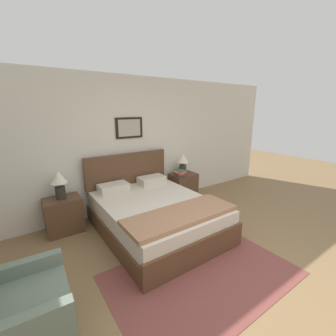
{
  "coord_description": "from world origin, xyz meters",
  "views": [
    {
      "loc": [
        -1.91,
        -1.25,
        1.99
      ],
      "look_at": [
        0.01,
        1.53,
        1.1
      ],
      "focal_mm": 24.0,
      "sensor_mm": 36.0,
      "label": 1
    }
  ],
  "objects": [
    {
      "name": "table_lamp_by_door",
      "position": [
        1.1,
        2.52,
        0.87
      ],
      "size": [
        0.26,
        0.26,
        0.46
      ],
      "color": "#2D2823",
      "rests_on": "nightstand_by_door"
    },
    {
      "name": "table_lamp_near_window",
      "position": [
        -1.4,
        2.52,
        0.87
      ],
      "size": [
        0.26,
        0.26,
        0.46
      ],
      "color": "#2D2823",
      "rests_on": "nightstand_near_window"
    },
    {
      "name": "bed",
      "position": [
        -0.14,
        1.67,
        0.3
      ],
      "size": [
        1.67,
        2.14,
        1.16
      ],
      "color": "brown",
      "rests_on": "ground_plane"
    },
    {
      "name": "nightstand_near_window",
      "position": [
        -1.4,
        2.51,
        0.29
      ],
      "size": [
        0.56,
        0.45,
        0.58
      ],
      "color": "brown",
      "rests_on": "ground_plane"
    },
    {
      "name": "ground_plane",
      "position": [
        0.0,
        0.0,
        0.0
      ],
      "size": [
        16.0,
        16.0,
        0.0
      ],
      "primitive_type": "plane",
      "color": "olive"
    },
    {
      "name": "area_rug_main",
      "position": [
        -0.22,
        0.44,
        0.0
      ],
      "size": [
        2.25,
        1.5,
        0.01
      ],
      "color": "brown",
      "rests_on": "ground_plane"
    },
    {
      "name": "armchair",
      "position": [
        -2.09,
        0.69,
        0.3
      ],
      "size": [
        0.78,
        0.83,
        0.88
      ],
      "rotation": [
        0.0,
        0.0,
        -1.63
      ],
      "color": "slate",
      "rests_on": "ground_plane"
    },
    {
      "name": "book_novel_upper",
      "position": [
        0.99,
        2.47,
        0.66
      ],
      "size": [
        0.18,
        0.24,
        0.04
      ],
      "rotation": [
        0.0,
        0.0,
        0.16
      ],
      "color": "beige",
      "rests_on": "book_hardcover_middle"
    },
    {
      "name": "book_thick_bottom",
      "position": [
        0.99,
        2.47,
        0.6
      ],
      "size": [
        0.22,
        0.26,
        0.03
      ],
      "rotation": [
        0.0,
        0.0,
        -0.19
      ],
      "color": "#335693",
      "rests_on": "nightstand_by_door"
    },
    {
      "name": "book_hardcover_middle",
      "position": [
        0.99,
        2.47,
        0.63
      ],
      "size": [
        0.23,
        0.28,
        0.03
      ],
      "rotation": [
        0.0,
        0.0,
        -0.1
      ],
      "color": "#B7332D",
      "rests_on": "book_thick_bottom"
    },
    {
      "name": "book_slim_near_top",
      "position": [
        0.99,
        2.47,
        0.69
      ],
      "size": [
        0.15,
        0.28,
        0.03
      ],
      "rotation": [
        0.0,
        0.0,
        -0.04
      ],
      "color": "#4C7551",
      "rests_on": "book_novel_upper"
    },
    {
      "name": "wall_back",
      "position": [
        -0.0,
        2.8,
        1.3
      ],
      "size": [
        7.78,
        0.09,
        2.6
      ],
      "color": "silver",
      "rests_on": "ground_plane"
    },
    {
      "name": "nightstand_by_door",
      "position": [
        1.12,
        2.51,
        0.29
      ],
      "size": [
        0.56,
        0.45,
        0.58
      ],
      "color": "brown",
      "rests_on": "ground_plane"
    }
  ]
}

